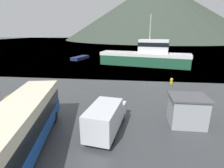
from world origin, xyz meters
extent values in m
plane|color=#475B6B|center=(0.00, 142.59, 0.00)|extent=(240.00, 240.00, 0.00)
cone|color=#333D33|center=(24.77, 174.97, 25.56)|extent=(167.17, 167.17, 51.11)
cube|color=#194799|center=(-2.71, 5.37, 0.94)|extent=(4.38, 10.29, 0.97)
cube|color=black|center=(-2.71, 5.37, 1.98)|extent=(4.29, 10.09, 1.11)
cube|color=beige|center=(-2.71, 5.37, 2.88)|extent=(4.38, 10.29, 0.69)
cube|color=black|center=(-3.71, 10.29, 1.78)|extent=(2.12, 0.48, 1.50)
cylinder|color=black|center=(-4.46, 8.59, 0.45)|extent=(0.47, 0.94, 0.90)
cylinder|color=black|center=(-2.36, 9.01, 0.45)|extent=(0.47, 0.94, 0.90)
cube|color=silver|center=(2.10, 7.49, 1.32)|extent=(2.51, 4.07, 1.94)
cube|color=silver|center=(2.52, 10.18, 0.88)|extent=(2.17, 1.92, 1.07)
cube|color=black|center=(2.40, 9.40, 1.76)|extent=(1.64, 0.32, 0.68)
cylinder|color=black|center=(1.64, 10.10, 0.35)|extent=(0.33, 0.73, 0.70)
cylinder|color=black|center=(3.34, 9.83, 0.35)|extent=(0.33, 0.73, 0.70)
cylinder|color=black|center=(1.11, 6.77, 0.35)|extent=(0.33, 0.73, 0.70)
cylinder|color=black|center=(2.81, 6.50, 0.35)|extent=(0.33, 0.73, 0.70)
cube|color=#1E5138|center=(6.62, 35.58, 1.43)|extent=(19.68, 8.42, 2.85)
cube|color=white|center=(6.62, 35.58, 2.50)|extent=(19.87, 8.51, 0.71)
cube|color=white|center=(8.50, 35.15, 4.26)|extent=(6.66, 4.26, 2.83)
cube|color=black|center=(8.50, 35.15, 4.69)|extent=(6.79, 4.37, 0.85)
cylinder|color=#B2B2B7|center=(7.60, 35.36, 8.21)|extent=(0.20, 0.20, 5.07)
cube|color=olive|center=(-7.42, 11.24, 0.59)|extent=(1.20, 1.13, 1.18)
cube|color=olive|center=(-7.42, 11.24, 1.25)|extent=(1.32, 1.25, 0.13)
cube|color=#93999E|center=(8.54, 9.85, 1.17)|extent=(2.67, 2.23, 2.34)
cube|color=#4C4C51|center=(8.54, 9.85, 2.40)|extent=(2.94, 2.45, 0.12)
cube|color=#19234C|center=(-10.03, 42.64, 0.40)|extent=(3.77, 6.54, 0.80)
cylinder|color=#B29919|center=(9.78, 21.49, 0.29)|extent=(0.38, 0.38, 0.57)
sphere|color=#B29919|center=(9.78, 21.49, 0.68)|extent=(0.44, 0.44, 0.44)
camera|label=1|loc=(3.95, -3.63, 7.38)|focal=28.00mm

